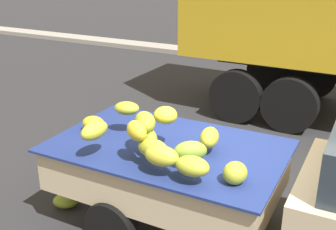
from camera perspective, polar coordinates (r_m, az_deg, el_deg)
The scene contains 4 objects.
ground at distance 5.44m, azimuth 7.68°, elevation -15.33°, with size 220.00×220.00×0.00m, color #28282B.
curb_strip at distance 13.45m, azimuth 21.22°, elevation 6.21°, with size 80.00×0.80×0.16m, color gray.
pickup_truck at distance 4.62m, azimuth 21.78°, elevation -10.85°, with size 4.91×1.80×1.70m.
fallen_banana_bunch_near_tailgate at distance 5.92m, azimuth -13.86°, elevation -11.38°, with size 0.35×0.26×0.19m, color olive.
Camera 1 is at (1.41, -4.16, 3.22)m, focal length 44.31 mm.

